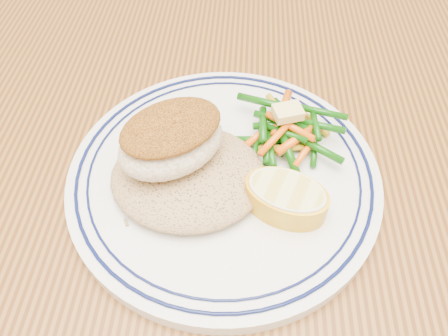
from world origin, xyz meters
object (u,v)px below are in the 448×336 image
vegetable_pile (286,130)px  lemon_wedge (286,197)px  dining_table (237,274)px  rice_pilaf (188,173)px  fish_fillet (171,139)px  plate (224,175)px

vegetable_pile → lemon_wedge: same height
dining_table → rice_pilaf: rice_pilaf is taller
rice_pilaf → fish_fillet: bearing=139.2°
fish_fillet → vegetable_pile: bearing=24.1°
fish_fillet → vegetable_pile: size_ratio=1.01×
rice_pilaf → vegetable_pile: size_ratio=1.19×
dining_table → plate: bearing=109.9°
dining_table → plate: 0.12m
plate → vegetable_pile: 0.07m
fish_fillet → lemon_wedge: fish_fillet is taller
fish_fillet → lemon_wedge: (0.10, -0.03, -0.03)m
dining_table → vegetable_pile: (0.04, 0.09, 0.13)m
vegetable_pile → lemon_wedge: (-0.00, -0.08, 0.00)m
lemon_wedge → plate: bearing=145.8°
fish_fillet → rice_pilaf: bearing=-40.8°
dining_table → rice_pilaf: bearing=146.3°
fish_fillet → plate: bearing=3.4°
lemon_wedge → fish_fillet: bearing=160.9°
plate → rice_pilaf: 0.04m
rice_pilaf → fish_fillet: size_ratio=1.18×
plate → fish_fillet: size_ratio=2.46×
plate → rice_pilaf: size_ratio=2.09×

